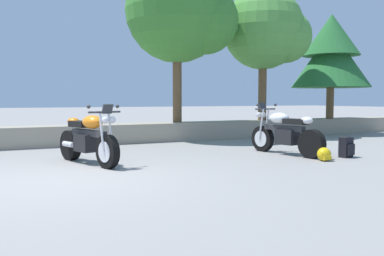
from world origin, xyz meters
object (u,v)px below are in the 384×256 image
object	(u,v)px
rider_helmet	(324,154)
leafy_tree_mid_left	(183,13)
pine_tree_far_right	(331,52)
rider_backpack	(346,146)
motorcycle_orange_near_left	(88,139)
leafy_tree_mid_right	(268,31)
motorcycle_white_centre	(285,133)

from	to	relation	value
rider_helmet	leafy_tree_mid_left	bearing A→B (deg)	98.73
rider_helmet	pine_tree_far_right	xyz separation A→B (m)	(5.05, 4.98, 2.85)
rider_backpack	motorcycle_orange_near_left	bearing A→B (deg)	163.88
pine_tree_far_right	leafy_tree_mid_right	bearing A→B (deg)	178.41
leafy_tree_mid_right	pine_tree_far_right	size ratio (longest dim) A/B	1.16
motorcycle_orange_near_left	motorcycle_white_centre	world-z (taller)	same
rider_backpack	pine_tree_far_right	bearing A→B (deg)	48.49
motorcycle_orange_near_left	leafy_tree_mid_left	size ratio (longest dim) A/B	0.40
rider_helmet	leafy_tree_mid_left	size ratio (longest dim) A/B	0.06
motorcycle_orange_near_left	rider_helmet	size ratio (longest dim) A/B	7.18
motorcycle_white_centre	pine_tree_far_right	xyz separation A→B (m)	(5.16, 3.84, 2.50)
rider_backpack	pine_tree_far_right	world-z (taller)	pine_tree_far_right
motorcycle_orange_near_left	pine_tree_far_right	distance (m)	10.34
motorcycle_white_centre	rider_helmet	xyz separation A→B (m)	(0.11, -1.13, -0.35)
leafy_tree_mid_left	leafy_tree_mid_right	distance (m)	3.09
rider_backpack	rider_helmet	world-z (taller)	rider_backpack
motorcycle_white_centre	pine_tree_far_right	bearing A→B (deg)	36.69
leafy_tree_mid_left	leafy_tree_mid_right	world-z (taller)	leafy_tree_mid_left
rider_backpack	leafy_tree_mid_right	world-z (taller)	leafy_tree_mid_right
motorcycle_orange_near_left	rider_helmet	distance (m)	4.76
motorcycle_orange_near_left	rider_helmet	xyz separation A→B (m)	(4.44, -1.70, -0.35)
motorcycle_white_centre	leafy_tree_mid_left	xyz separation A→B (m)	(-0.70, 4.11, 3.43)
rider_backpack	rider_helmet	size ratio (longest dim) A/B	1.68
leafy_tree_mid_right	rider_backpack	bearing A→B (deg)	-106.55
motorcycle_white_centre	rider_backpack	xyz separation A→B (m)	(0.91, -0.95, -0.24)
rider_backpack	leafy_tree_mid_left	world-z (taller)	leafy_tree_mid_left
leafy_tree_mid_left	pine_tree_far_right	size ratio (longest dim) A/B	1.31
motorcycle_white_centre	rider_backpack	world-z (taller)	motorcycle_white_centre
rider_backpack	motorcycle_white_centre	bearing A→B (deg)	133.91
motorcycle_white_centre	pine_tree_far_right	size ratio (longest dim) A/B	0.54
rider_backpack	leafy_tree_mid_right	bearing A→B (deg)	73.45
motorcycle_white_centre	leafy_tree_mid_left	bearing A→B (deg)	99.64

